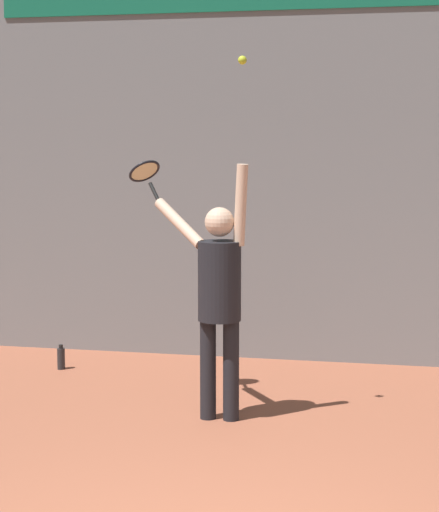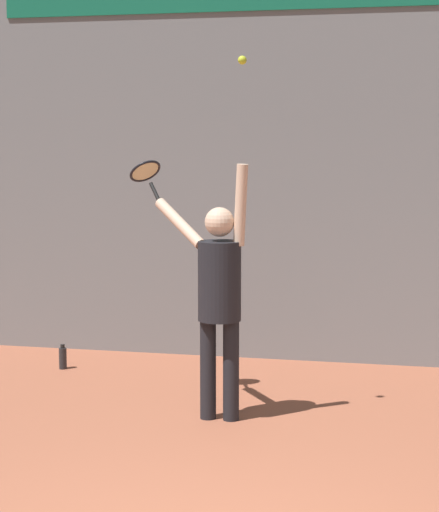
# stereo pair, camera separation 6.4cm
# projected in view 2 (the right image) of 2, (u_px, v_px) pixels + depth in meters

# --- Properties ---
(back_wall) EXTENTS (18.00, 0.10, 5.00)m
(back_wall) POSITION_uv_depth(u_px,v_px,m) (317.00, 116.00, 9.26)
(back_wall) COLOR slate
(back_wall) RESTS_ON ground_plane
(tennis_player) EXTENTS (0.89, 0.58, 2.07)m
(tennis_player) POSITION_uv_depth(u_px,v_px,m) (219.00, 289.00, 7.41)
(tennis_player) COLOR black
(tennis_player) RESTS_ON ground_plane
(tennis_racket) EXTENTS (0.37, 0.36, 0.37)m
(tennis_racket) POSITION_uv_depth(u_px,v_px,m) (146.00, 173.00, 7.93)
(tennis_racket) COLOR black
(tennis_ball) EXTENTS (0.07, 0.07, 0.07)m
(tennis_ball) POSITION_uv_depth(u_px,v_px,m) (242.00, 60.00, 7.10)
(tennis_ball) COLOR #CCDB2D
(water_bottle) EXTENTS (0.08, 0.08, 0.25)m
(water_bottle) POSITION_uv_depth(u_px,v_px,m) (63.00, 358.00, 9.19)
(water_bottle) COLOR #262628
(water_bottle) RESTS_ON ground_plane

